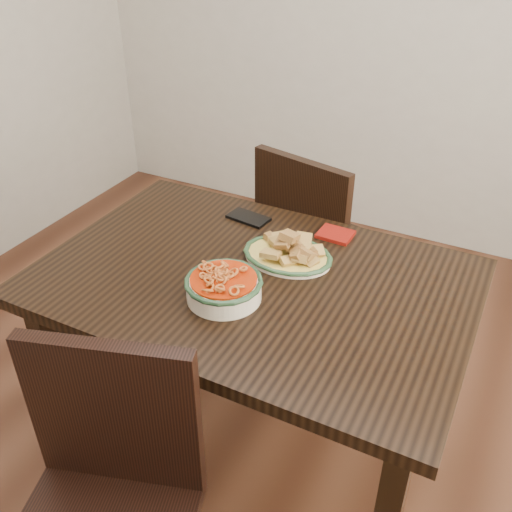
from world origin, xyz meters
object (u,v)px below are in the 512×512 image
at_px(noodle_bowl, 224,285).
at_px(fish_plate, 288,247).
at_px(chair_far, 314,240).
at_px(dining_table, 253,301).
at_px(smartphone, 248,218).
at_px(chair_near, 107,498).

bearing_deg(noodle_bowl, fish_plate, 73.80).
relative_size(chair_far, fish_plate, 3.23).
bearing_deg(chair_far, dining_table, 108.24).
xyz_separation_m(noodle_bowl, smartphone, (-0.15, 0.43, -0.04)).
relative_size(fish_plate, smartphone, 1.92).
xyz_separation_m(chair_far, smartphone, (-0.11, -0.36, 0.26)).
height_order(chair_near, noodle_bowl, chair_near).
height_order(chair_near, smartphone, chair_near).
distance_m(fish_plate, noodle_bowl, 0.27).
bearing_deg(chair_far, fish_plate, 115.01).
bearing_deg(fish_plate, chair_near, -97.52).
distance_m(noodle_bowl, smartphone, 0.46).
distance_m(dining_table, fish_plate, 0.20).
bearing_deg(chair_far, smartphone, 85.80).
bearing_deg(smartphone, chair_near, -75.19).
bearing_deg(smartphone, chair_far, 80.45).
bearing_deg(chair_near, fish_plate, 64.96).
distance_m(fish_plate, smartphone, 0.28).
bearing_deg(chair_near, smartphone, 79.65).
height_order(chair_far, fish_plate, chair_far).
distance_m(dining_table, chair_near, 0.68).
relative_size(fish_plate, noodle_bowl, 1.25).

